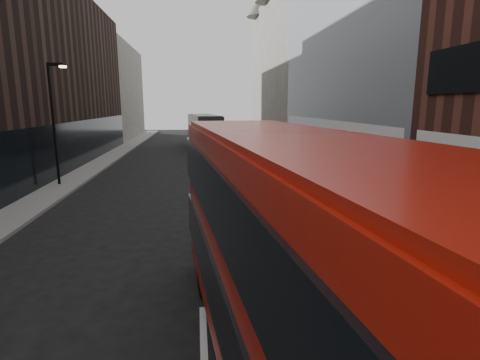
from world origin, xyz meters
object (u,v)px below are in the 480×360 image
object	(u,v)px
grey_bus	(204,130)
red_bus	(292,253)
street_lamp	(54,116)
car_b	(240,155)
car_a	(253,178)
car_c	(232,146)

from	to	relation	value
grey_bus	red_bus	bearing A→B (deg)	-95.16
grey_bus	street_lamp	bearing A→B (deg)	-120.87
street_lamp	car_b	distance (m)	14.69
red_bus	car_a	size ratio (longest dim) A/B	2.63
car_b	car_c	size ratio (longest dim) A/B	0.71
car_a	car_c	distance (m)	16.06
red_bus	car_a	world-z (taller)	red_bus
car_c	car_b	bearing A→B (deg)	-93.75
car_c	street_lamp	bearing A→B (deg)	-136.09
red_bus	car_c	world-z (taller)	red_bus
street_lamp	car_b	bearing A→B (deg)	34.14
red_bus	car_c	distance (m)	31.25
street_lamp	grey_bus	bearing A→B (deg)	65.31
car_a	grey_bus	bearing A→B (deg)	94.49
street_lamp	car_c	bearing A→B (deg)	49.85
red_bus	car_a	xyz separation A→B (m)	(1.63, 15.09, -1.71)
street_lamp	grey_bus	size ratio (longest dim) A/B	0.60
car_b	car_c	world-z (taller)	car_c
street_lamp	red_bus	distance (m)	20.00
car_b	car_a	bearing A→B (deg)	-85.87
red_bus	car_b	world-z (taller)	red_bus
red_bus	car_a	distance (m)	15.27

